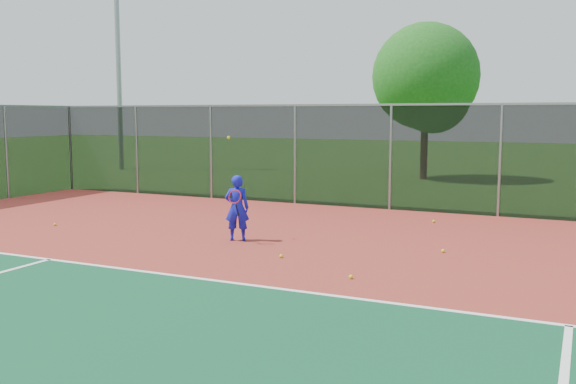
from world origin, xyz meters
name	(u,v)px	position (x,y,z in m)	size (l,w,h in m)	color
court_apron	(397,329)	(0.00, 2.00, 0.01)	(30.00, 20.00, 0.02)	maroon
fence_back	(500,159)	(0.00, 12.00, 1.56)	(30.00, 0.06, 3.03)	black
tennis_player	(237,208)	(-4.72, 6.15, 0.74)	(0.62, 0.68, 2.26)	#141AC1
practice_ball_0	(434,221)	(-1.34, 10.25, 0.06)	(0.07, 0.07, 0.07)	#CDD919
practice_ball_2	(281,256)	(-3.11, 5.01, 0.06)	(0.07, 0.07, 0.07)	#CDD919
practice_ball_3	(443,251)	(-0.40, 6.80, 0.06)	(0.07, 0.07, 0.07)	#CDD919
practice_ball_4	(55,224)	(-9.69, 5.84, 0.06)	(0.07, 0.07, 0.07)	#CDD919
practice_ball_6	(351,277)	(-1.37, 4.09, 0.06)	(0.07, 0.07, 0.07)	#CDD919
floodlight_nw	(118,34)	(-19.02, 19.64, 6.62)	(0.90, 0.40, 11.70)	gray
tree_back_left	(428,81)	(-4.08, 21.10, 4.10)	(4.45, 4.45, 6.54)	#3C2416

